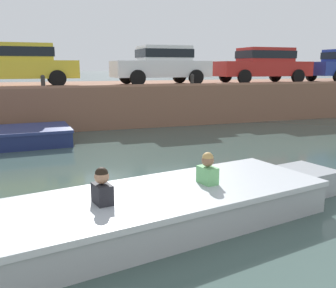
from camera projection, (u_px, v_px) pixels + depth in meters
name	position (u px, v px, depth m)	size (l,w,h in m)	color
ground_plane	(163.00, 181.00, 7.50)	(400.00, 400.00, 0.00)	#384C47
far_quay_wall	(94.00, 102.00, 16.10)	(60.00, 6.00, 1.53)	brown
far_wall_coping	(105.00, 86.00, 13.28)	(60.00, 0.24, 0.08)	#9F6C52
motorboat_passing	(180.00, 205.00, 5.49)	(5.93, 2.64, 0.99)	#93999E
car_left_inner_yellow	(20.00, 63.00, 13.59)	(4.19, 1.92, 1.54)	yellow
car_centre_white	(162.00, 63.00, 15.32)	(3.92, 2.03, 1.54)	white
car_right_inner_red	(263.00, 64.00, 16.86)	(4.39, 1.89, 1.54)	#B2231E
mooring_bollard_mid	(43.00, 81.00, 12.69)	(0.15, 0.15, 0.44)	#2D2B28
mooring_bollard_east	(192.00, 79.00, 14.45)	(0.15, 0.15, 0.44)	#2D2B28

